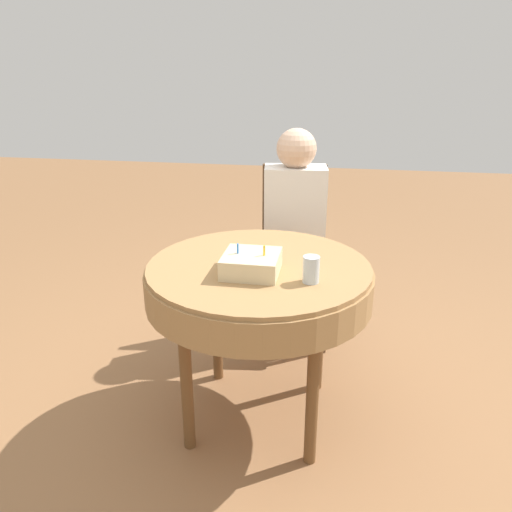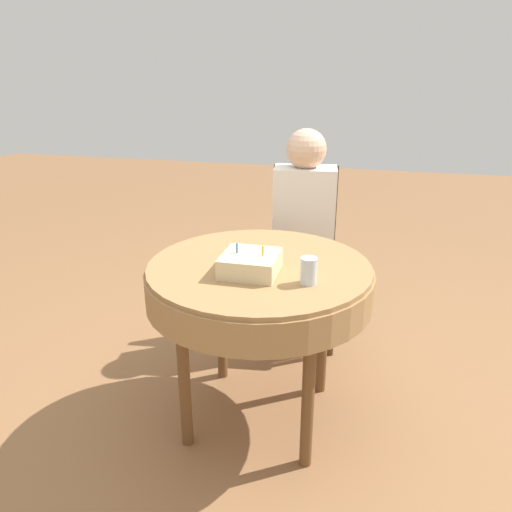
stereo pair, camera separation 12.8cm
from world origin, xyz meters
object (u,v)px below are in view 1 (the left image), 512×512
at_px(birthday_cake, 251,264).
at_px(drinking_glass, 311,269).
at_px(person, 295,220).
at_px(chair, 293,249).

xyz_separation_m(birthday_cake, drinking_glass, (0.24, -0.05, 0.01)).
xyz_separation_m(person, drinking_glass, (0.15, -0.87, 0.07)).
height_order(chair, birthday_cake, chair).
relative_size(chair, birthday_cake, 4.56).
bearing_deg(chair, birthday_cake, -101.89).
bearing_deg(person, drinking_glass, -87.34).
xyz_separation_m(chair, drinking_glass, (0.16, -0.97, 0.28)).
relative_size(person, birthday_cake, 5.58).
relative_size(person, drinking_glass, 11.80).
bearing_deg(person, birthday_cake, -103.32).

